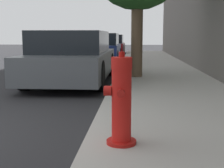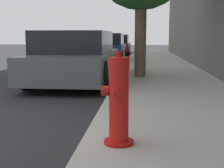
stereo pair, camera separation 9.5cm
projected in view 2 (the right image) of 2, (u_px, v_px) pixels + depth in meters
sidewalk_slab at (202, 142)px, 3.42m from camera, size 2.61×40.00×0.13m
fire_hydrant at (119, 102)px, 3.14m from camera, size 0.33×0.33×0.94m
parked_car_near at (77, 57)px, 8.23m from camera, size 1.89×4.58×1.34m
parked_car_mid at (106, 48)px, 14.68m from camera, size 1.76×3.95×1.34m
parked_car_far at (116, 45)px, 20.68m from camera, size 1.88×3.95×1.30m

